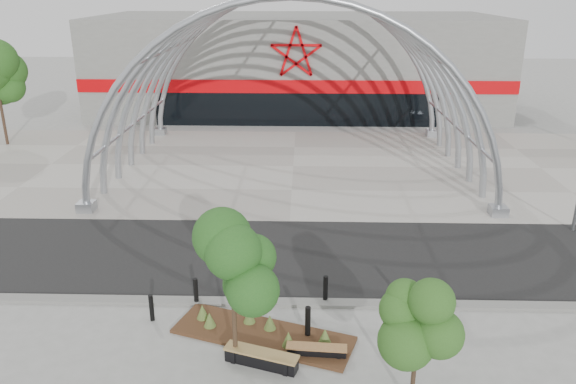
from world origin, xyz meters
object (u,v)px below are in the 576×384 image
Objects in this scene: bench_0 at (261,359)px; bench_1 at (317,352)px; street_tree_0 at (232,266)px; street_tree_1 at (418,323)px; bollard_2 at (325,289)px.

bench_1 is at bearing 15.11° from bench_0.
bench_1 is at bearing 4.27° from street_tree_0.
street_tree_1 reaches higher than bench_0.
bench_1 is 3.13m from bollard_2.
bollard_2 reaches higher than bench_1.
street_tree_0 is at bearing 161.73° from bench_0.
bench_0 is at bearing 158.88° from street_tree_1.
street_tree_0 is 4.23× the size of bollard_2.
bench_0 is (-4.07, 1.57, -2.34)m from street_tree_1.
bollard_2 is (2.76, 3.28, -2.59)m from street_tree_0.
street_tree_0 reaches higher than bollard_2.
street_tree_0 reaches higher than street_tree_1.
bench_1 is at bearing -96.75° from bollard_2.
street_tree_0 is at bearing -175.73° from bench_1.
bench_0 is 1.24× the size of bench_1.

